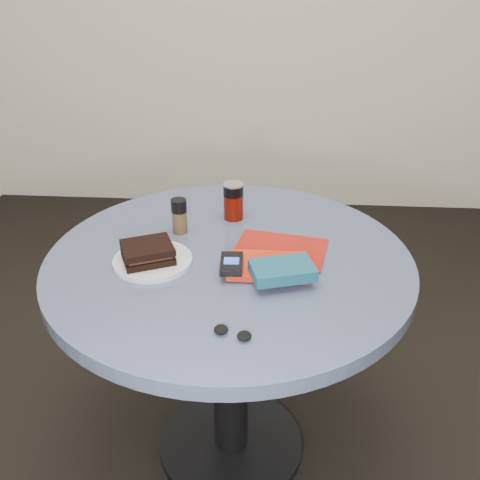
# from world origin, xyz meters

# --- Properties ---
(ground) EXTENTS (4.00, 4.00, 0.00)m
(ground) POSITION_xyz_m (0.00, 0.00, 0.00)
(ground) COLOR black
(ground) RESTS_ON ground
(table) EXTENTS (1.00, 1.00, 0.75)m
(table) POSITION_xyz_m (0.00, 0.00, 0.59)
(table) COLOR black
(table) RESTS_ON ground
(plate) EXTENTS (0.21, 0.21, 0.01)m
(plate) POSITION_xyz_m (-0.20, -0.05, 0.76)
(plate) COLOR silver
(plate) RESTS_ON table
(sandwich) EXTENTS (0.16, 0.15, 0.05)m
(sandwich) POSITION_xyz_m (-0.21, -0.06, 0.79)
(sandwich) COLOR black
(sandwich) RESTS_ON plate
(soda_can) EXTENTS (0.08, 0.08, 0.12)m
(soda_can) POSITION_xyz_m (-0.01, 0.23, 0.81)
(soda_can) COLOR #5A0E04
(soda_can) RESTS_ON table
(pepper_grinder) EXTENTS (0.05, 0.05, 0.10)m
(pepper_grinder) POSITION_xyz_m (-0.16, 0.13, 0.80)
(pepper_grinder) COLOR #4A3820
(pepper_grinder) RESTS_ON table
(magazine) EXTENTS (0.28, 0.23, 0.00)m
(magazine) POSITION_xyz_m (0.14, 0.04, 0.75)
(magazine) COLOR maroon
(magazine) RESTS_ON table
(red_book) EXTENTS (0.21, 0.14, 0.02)m
(red_book) POSITION_xyz_m (0.11, -0.07, 0.76)
(red_book) COLOR red
(red_book) RESTS_ON magazine
(novel) EXTENTS (0.18, 0.14, 0.03)m
(novel) POSITION_xyz_m (0.14, -0.12, 0.79)
(novel) COLOR navy
(novel) RESTS_ON red_book
(mp3_player) EXTENTS (0.06, 0.10, 0.02)m
(mp3_player) POSITION_xyz_m (0.01, -0.09, 0.78)
(mp3_player) COLOR black
(mp3_player) RESTS_ON red_book
(headphones) EXTENTS (0.09, 0.06, 0.02)m
(headphones) POSITION_xyz_m (0.04, -0.34, 0.76)
(headphones) COLOR black
(headphones) RESTS_ON table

